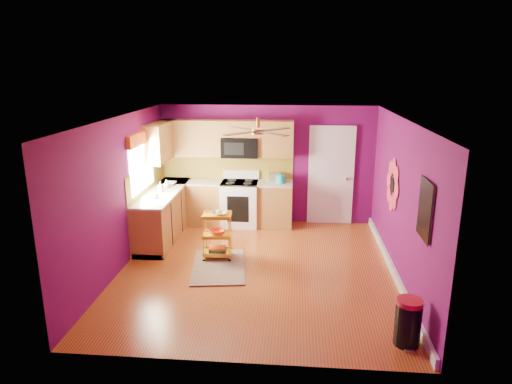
# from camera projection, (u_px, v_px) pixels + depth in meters

# --- Properties ---
(ground) EXTENTS (5.00, 5.00, 0.00)m
(ground) POSITION_uv_depth(u_px,v_px,m) (257.00, 269.00, 7.61)
(ground) COLOR brown
(ground) RESTS_ON ground
(room_envelope) EXTENTS (4.54, 5.04, 2.52)m
(room_envelope) POSITION_uv_depth(u_px,v_px,m) (259.00, 174.00, 7.17)
(room_envelope) COLOR #600B53
(room_envelope) RESTS_ON ground
(lower_cabinets) EXTENTS (2.81, 2.31, 0.94)m
(lower_cabinets) POSITION_uv_depth(u_px,v_px,m) (199.00, 209.00, 9.35)
(lower_cabinets) COLOR brown
(lower_cabinets) RESTS_ON ground
(electric_range) EXTENTS (0.76, 0.66, 1.13)m
(electric_range) POSITION_uv_depth(u_px,v_px,m) (240.00, 203.00, 9.62)
(electric_range) COLOR white
(electric_range) RESTS_ON ground
(upper_cabinetry) EXTENTS (2.80, 2.30, 1.26)m
(upper_cabinetry) POSITION_uv_depth(u_px,v_px,m) (206.00, 141.00, 9.32)
(upper_cabinetry) COLOR brown
(upper_cabinetry) RESTS_ON ground
(left_window) EXTENTS (0.08, 1.35, 1.08)m
(left_window) POSITION_uv_depth(u_px,v_px,m) (141.00, 153.00, 8.34)
(left_window) COLOR white
(left_window) RESTS_ON ground
(panel_door) EXTENTS (0.95, 0.11, 2.15)m
(panel_door) POSITION_uv_depth(u_px,v_px,m) (331.00, 177.00, 9.59)
(panel_door) COLOR white
(panel_door) RESTS_ON ground
(right_wall_art) EXTENTS (0.04, 2.74, 1.04)m
(right_wall_art) POSITION_uv_depth(u_px,v_px,m) (406.00, 195.00, 6.71)
(right_wall_art) COLOR black
(right_wall_art) RESTS_ON ground
(ceiling_fan) EXTENTS (1.01, 1.01, 0.26)m
(ceiling_fan) POSITION_uv_depth(u_px,v_px,m) (258.00, 131.00, 7.19)
(ceiling_fan) COLOR #BF8C3F
(ceiling_fan) RESTS_ON ground
(shag_rug) EXTENTS (1.04, 1.51, 0.02)m
(shag_rug) POSITION_uv_depth(u_px,v_px,m) (219.00, 266.00, 7.68)
(shag_rug) COLOR black
(shag_rug) RESTS_ON ground
(rolling_cart) EXTENTS (0.52, 0.39, 0.90)m
(rolling_cart) POSITION_uv_depth(u_px,v_px,m) (218.00, 234.00, 7.91)
(rolling_cart) COLOR gold
(rolling_cart) RESTS_ON ground
(trash_can) EXTENTS (0.32, 0.34, 0.60)m
(trash_can) POSITION_uv_depth(u_px,v_px,m) (408.00, 322.00, 5.49)
(trash_can) COLOR black
(trash_can) RESTS_ON ground
(teal_kettle) EXTENTS (0.18, 0.18, 0.21)m
(teal_kettle) POSITION_uv_depth(u_px,v_px,m) (281.00, 179.00, 9.40)
(teal_kettle) COLOR #15A29D
(teal_kettle) RESTS_ON lower_cabinets
(toaster) EXTENTS (0.22, 0.15, 0.18)m
(toaster) POSITION_uv_depth(u_px,v_px,m) (274.00, 177.00, 9.56)
(toaster) COLOR beige
(toaster) RESTS_ON lower_cabinets
(soap_bottle_a) EXTENTS (0.09, 0.09, 0.20)m
(soap_bottle_a) POSITION_uv_depth(u_px,v_px,m) (160.00, 187.00, 8.72)
(soap_bottle_a) COLOR #EA3F72
(soap_bottle_a) RESTS_ON lower_cabinets
(soap_bottle_b) EXTENTS (0.13, 0.13, 0.16)m
(soap_bottle_b) POSITION_uv_depth(u_px,v_px,m) (166.00, 184.00, 9.03)
(soap_bottle_b) COLOR white
(soap_bottle_b) RESTS_ON lower_cabinets
(counter_dish) EXTENTS (0.23, 0.23, 0.06)m
(counter_dish) POSITION_uv_depth(u_px,v_px,m) (170.00, 183.00, 9.27)
(counter_dish) COLOR white
(counter_dish) RESTS_ON lower_cabinets
(counter_cup) EXTENTS (0.11, 0.11, 0.09)m
(counter_cup) POSITION_uv_depth(u_px,v_px,m) (155.00, 196.00, 8.31)
(counter_cup) COLOR white
(counter_cup) RESTS_ON lower_cabinets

